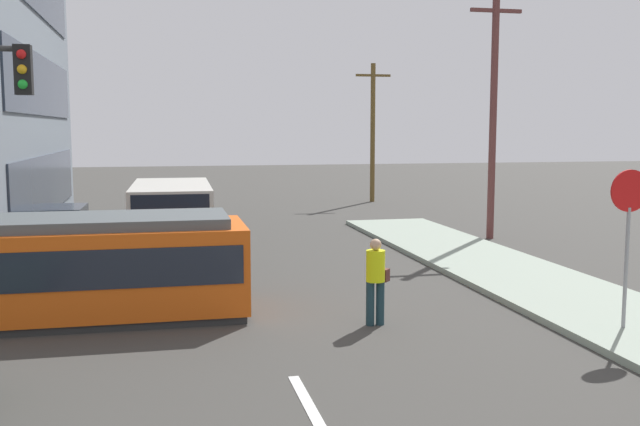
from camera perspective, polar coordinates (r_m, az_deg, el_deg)
The scene contains 12 objects.
ground_plane at distance 13.81m, azimuth -4.26°, elevation -9.03°, with size 120.00×120.00×0.00m, color #3C3B37.
lane_stripe_2 at distance 10.07m, azimuth -0.86°, elevation -15.08°, with size 0.16×2.40×0.01m, color silver.
lane_stripe_3 at distance 21.09m, azimuth -7.22°, elevation -3.54°, with size 0.16×2.40×0.01m, color silver.
lane_stripe_4 at distance 27.00m, azimuth -8.41°, elevation -1.31°, with size 0.16×2.40×0.01m, color silver.
streetcar_tram at distance 15.02m, azimuth -19.26°, elevation -4.00°, with size 6.90×2.58×2.03m.
city_bus at distance 24.28m, azimuth -11.69°, elevation 0.34°, with size 2.66×6.02×1.92m.
pedestrian_crossing at distance 13.75m, azimuth 4.45°, elevation -5.05°, with size 0.50×0.36×1.67m.
parked_sedan_far at distance 19.22m, azimuth -23.07°, elevation -3.16°, with size 2.00×4.46×1.19m.
parked_sedan_furthest at distance 25.27m, azimuth -19.93°, elevation -0.77°, with size 2.03×4.25×1.19m.
stop_sign at distance 13.99m, azimuth 23.29°, elevation -0.18°, with size 0.76×0.07×2.88m.
utility_pole_mid at distance 25.01m, azimuth 13.58°, elevation 7.79°, with size 1.80×0.24×8.21m.
utility_pole_far at distance 36.89m, azimuth 4.20°, elevation 6.60°, with size 1.80×0.24×7.01m.
Camera 1 is at (-1.89, -3.15, 3.74)m, focal length 40.34 mm.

